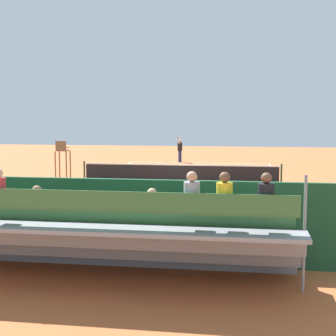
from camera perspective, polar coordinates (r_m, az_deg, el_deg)
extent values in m
plane|color=#BC6033|center=(26.00, 1.35, -1.71)|extent=(60.00, 60.00, 0.00)
cube|color=white|center=(36.87, 3.57, 0.59)|extent=(10.00, 0.10, 0.01)
cube|color=white|center=(15.33, -4.03, -7.21)|extent=(10.00, 0.10, 0.01)
cube|color=white|center=(25.84, 12.42, -1.89)|extent=(0.10, 22.00, 0.01)
cube|color=white|center=(27.10, -9.20, -1.46)|extent=(0.10, 22.00, 0.01)
cube|color=white|center=(31.97, 2.75, -0.25)|extent=(7.50, 0.10, 0.01)
cube|color=white|center=(20.09, -0.90, -4.01)|extent=(7.50, 0.10, 0.01)
cube|color=white|center=(26.00, 1.35, -1.70)|extent=(0.10, 12.10, 0.01)
cube|color=white|center=(36.87, 3.57, 0.59)|extent=(0.10, 0.30, 0.01)
cube|color=black|center=(25.94, 1.35, -0.71)|extent=(10.00, 0.02, 0.91)
cube|color=white|center=(25.89, 1.35, 0.36)|extent=(10.00, 0.04, 0.06)
cylinder|color=#2D5133|center=(25.78, 12.66, -0.72)|extent=(0.10, 0.10, 1.07)
cylinder|color=#2D5133|center=(27.07, -9.42, -0.34)|extent=(0.10, 0.10, 1.07)
cube|color=#1E4C2D|center=(12.28, -7.19, -5.83)|extent=(18.00, 0.16, 2.00)
cube|color=gray|center=(12.14, -7.60, -9.74)|extent=(9.00, 0.10, 0.45)
cube|color=gray|center=(11.77, -8.10, -9.33)|extent=(9.00, 0.80, 0.08)
cube|color=gray|center=(12.17, -7.56, -9.71)|extent=(9.00, 0.04, 0.45)
cube|color=#386B38|center=(11.57, -8.27, -7.45)|extent=(8.60, 0.36, 0.04)
cube|color=#386B38|center=(11.36, -8.56, -6.67)|extent=(8.60, 0.03, 0.36)
cube|color=gray|center=(10.91, -9.36, -8.13)|extent=(9.00, 0.80, 0.08)
cube|color=gray|center=(11.31, -8.74, -8.58)|extent=(9.00, 0.04, 0.45)
cube|color=#386B38|center=(10.73, -9.57, -6.08)|extent=(8.60, 0.36, 0.04)
cube|color=#386B38|center=(10.52, -9.90, -5.22)|extent=(8.60, 0.03, 0.36)
cube|color=gray|center=(10.07, -10.83, -6.73)|extent=(9.00, 0.80, 0.08)
cube|color=gray|center=(10.47, -10.11, -7.27)|extent=(9.00, 0.04, 0.45)
cube|color=#386B38|center=(9.90, -11.08, -4.48)|extent=(8.60, 0.36, 0.04)
cube|color=#386B38|center=(9.70, -11.46, -3.50)|extent=(8.60, 0.03, 0.36)
cylinder|color=gray|center=(10.38, 15.13, -7.21)|extent=(0.06, 0.06, 2.35)
cube|color=#2D2D33|center=(9.49, 10.93, -4.69)|extent=(0.32, 0.40, 0.12)
cylinder|color=black|center=(9.32, 10.99, -3.10)|extent=(0.30, 0.30, 0.45)
sphere|color=brown|center=(9.27, 11.03, -1.12)|extent=(0.20, 0.20, 0.20)
cube|color=#2D2D33|center=(10.63, -18.26, -3.73)|extent=(0.32, 0.40, 0.12)
cube|color=#2D2D33|center=(11.23, -14.26, -5.43)|extent=(0.32, 0.40, 0.12)
cylinder|color=black|center=(11.07, -14.54, -4.10)|extent=(0.30, 0.30, 0.45)
sphere|color=#8C6647|center=(11.02, -14.59, -2.44)|extent=(0.20, 0.20, 0.20)
cube|color=#2D2D33|center=(9.53, 2.77, -4.53)|extent=(0.32, 0.40, 0.12)
cylinder|color=#9399A3|center=(9.36, 2.70, -2.95)|extent=(0.30, 0.30, 0.45)
sphere|color=tan|center=(9.32, 2.71, -0.98)|extent=(0.20, 0.20, 0.20)
cube|color=#2D2D33|center=(9.49, 6.40, -4.61)|extent=(0.32, 0.40, 0.12)
cylinder|color=yellow|center=(9.32, 6.39, -3.03)|extent=(0.30, 0.30, 0.45)
sphere|color=brown|center=(9.27, 6.41, -1.04)|extent=(0.20, 0.20, 0.20)
cube|color=#2D2D33|center=(10.52, -1.69, -6.01)|extent=(0.32, 0.40, 0.12)
cylinder|color=white|center=(10.35, -1.82, -4.61)|extent=(0.30, 0.30, 0.45)
sphere|color=tan|center=(10.30, -1.82, -2.83)|extent=(0.20, 0.20, 0.20)
cube|color=#2D2D33|center=(12.10, -13.33, -6.76)|extent=(0.32, 0.40, 0.12)
cylinder|color=green|center=(11.93, -13.58, -5.54)|extent=(0.30, 0.30, 0.45)
sphere|color=brown|center=(11.87, -13.62, -4.01)|extent=(0.20, 0.20, 0.20)
cylinder|color=brown|center=(27.38, -10.96, 0.26)|extent=(0.07, 0.07, 1.60)
cylinder|color=brown|center=(27.59, -12.14, 0.28)|extent=(0.07, 0.07, 1.60)
cylinder|color=brown|center=(26.82, -11.39, 0.13)|extent=(0.07, 0.07, 1.60)
cylinder|color=brown|center=(27.03, -12.59, 0.15)|extent=(0.07, 0.07, 1.60)
cube|color=brown|center=(27.13, -11.81, 1.95)|extent=(0.56, 0.56, 0.06)
cube|color=brown|center=(26.89, -12.00, 2.49)|extent=(0.56, 0.06, 0.48)
cube|color=brown|center=(27.03, -11.30, 2.27)|extent=(0.04, 0.48, 0.04)
cube|color=brown|center=(27.21, -12.33, 2.27)|extent=(0.04, 0.48, 0.04)
cube|color=#33383D|center=(12.74, 6.09, -7.92)|extent=(1.80, 0.40, 0.05)
cylinder|color=#33383D|center=(12.78, 9.48, -8.96)|extent=(0.06, 0.06, 0.45)
cylinder|color=#33383D|center=(12.85, 2.69, -8.81)|extent=(0.06, 0.06, 0.45)
cube|color=#33383D|center=(12.49, 6.06, -6.78)|extent=(1.80, 0.04, 0.36)
cube|color=#B22D2D|center=(12.87, -3.25, -8.99)|extent=(0.90, 0.36, 0.36)
cylinder|color=navy|center=(37.33, 1.43, 1.32)|extent=(0.14, 0.14, 0.85)
cylinder|color=navy|center=(37.14, 1.27, 1.30)|extent=(0.14, 0.14, 0.85)
cylinder|color=black|center=(37.18, 1.35, 2.42)|extent=(0.47, 0.47, 0.60)
sphere|color=beige|center=(37.16, 1.35, 3.05)|extent=(0.22, 0.22, 0.22)
cylinder|color=beige|center=(36.96, 1.19, 3.18)|extent=(0.26, 0.18, 0.55)
cylinder|color=beige|center=(37.37, 1.52, 2.49)|extent=(0.12, 0.12, 0.50)
cylinder|color=black|center=(37.58, 0.02, 0.73)|extent=(0.23, 0.20, 0.03)
torus|color=#D8CC4C|center=(37.38, 0.29, 0.70)|extent=(0.43, 0.43, 0.02)
cylinder|color=white|center=(37.38, 0.29, 0.70)|extent=(0.25, 0.25, 0.00)
sphere|color=#CCDB33|center=(34.96, -0.22, 0.36)|extent=(0.07, 0.07, 0.07)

